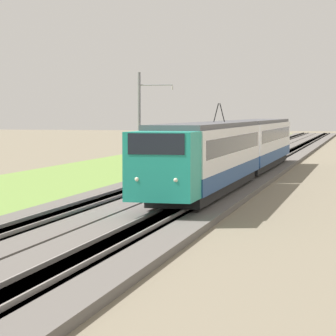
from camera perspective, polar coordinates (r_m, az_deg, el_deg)
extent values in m
cube|color=#605B56|center=(57.59, 1.14, -0.51)|extent=(240.00, 4.40, 0.30)
cube|color=#605B56|center=(56.76, 5.64, -0.60)|extent=(240.00, 4.40, 0.30)
cube|color=#4C4238|center=(57.59, 1.14, -0.51)|extent=(240.00, 1.57, 0.30)
cube|color=gray|center=(57.70, 0.63, -0.28)|extent=(240.00, 0.07, 0.15)
cube|color=gray|center=(57.46, 1.66, -0.30)|extent=(240.00, 0.07, 0.15)
cube|color=#4C4238|center=(56.76, 5.64, -0.60)|extent=(240.00, 1.57, 0.30)
cube|color=gray|center=(56.82, 5.11, -0.36)|extent=(240.00, 0.07, 0.15)
cube|color=gray|center=(56.66, 6.18, -0.38)|extent=(240.00, 0.07, 0.15)
cube|color=olive|center=(59.44, -5.15, -0.48)|extent=(240.00, 13.02, 0.12)
cube|color=teal|center=(33.15, -0.37, 0.14)|extent=(2.21, 2.85, 2.87)
cube|color=black|center=(32.77, -0.52, 1.78)|extent=(1.59, 2.37, 0.86)
sphere|color=#F2EAC6|center=(32.38, -2.24, -0.80)|extent=(0.20, 0.20, 0.20)
sphere|color=#F2EAC6|center=(31.96, 0.57, -0.86)|extent=(0.20, 0.20, 0.20)
cube|color=navy|center=(43.23, 3.01, -0.34)|extent=(18.36, 2.96, 0.80)
cube|color=silver|center=(43.15, 3.02, 1.56)|extent=(18.36, 2.96, 2.07)
cube|color=black|center=(43.14, 3.02, 1.78)|extent=(16.89, 2.98, 0.87)
cube|color=#515156|center=(43.12, 3.03, 3.10)|extent=(18.36, 2.73, 0.25)
cube|color=black|center=(43.29, 3.01, -1.24)|extent=(17.44, 2.52, 0.55)
cylinder|color=black|center=(36.22, -0.05, -2.00)|extent=(0.86, 0.12, 0.86)
cylinder|color=black|center=(35.97, 1.60, -2.04)|extent=(0.86, 0.12, 0.86)
cube|color=navy|center=(63.00, 6.50, 0.99)|extent=(20.57, 2.96, 0.80)
cube|color=silver|center=(62.95, 6.51, 2.29)|extent=(20.57, 2.96, 2.07)
cube|color=black|center=(62.94, 6.51, 2.44)|extent=(18.92, 2.98, 0.87)
cube|color=#515156|center=(62.92, 6.52, 3.35)|extent=(20.57, 2.73, 0.25)
cube|color=black|center=(63.04, 6.49, 0.37)|extent=(19.54, 2.52, 0.55)
cylinder|color=black|center=(45.85, 3.47, 3.99)|extent=(0.06, 0.33, 1.08)
cylinder|color=black|center=(45.79, 3.90, 3.99)|extent=(0.06, 0.33, 1.08)
cube|color=black|center=(36.19, 0.77, -3.40)|extent=(0.10, 0.10, 0.00)
cylinder|color=slate|center=(55.87, -2.08, 3.04)|extent=(0.22, 0.22, 7.50)
cylinder|color=slate|center=(55.58, -0.89, 5.98)|extent=(0.08, 2.40, 0.08)
cylinder|color=#B2ADA8|center=(55.27, 0.31, 5.78)|extent=(0.10, 0.10, 0.30)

